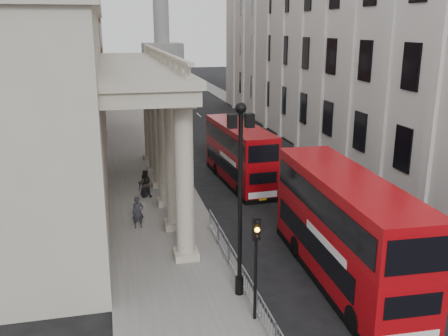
{
  "coord_description": "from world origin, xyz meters",
  "views": [
    {
      "loc": [
        -5.63,
        -14.67,
        11.28
      ],
      "look_at": [
        0.66,
        12.34,
        3.4
      ],
      "focal_mm": 40.0,
      "sensor_mm": 36.0,
      "label": 1
    }
  ],
  "objects_px": {
    "monument_column": "(161,3)",
    "bus_near": "(345,227)",
    "lamp_post_south": "(240,189)",
    "pedestrian_a": "(138,213)",
    "pedestrian_b": "(145,184)",
    "lamp_post_north": "(159,92)",
    "bus_far": "(239,153)",
    "traffic_light": "(256,250)",
    "lamp_post_mid": "(182,120)",
    "pedestrian_c": "(144,185)"
  },
  "relations": [
    {
      "from": "pedestrian_c",
      "to": "lamp_post_mid",
      "type": "bearing_deg",
      "value": 39.06
    },
    {
      "from": "lamp_post_south",
      "to": "pedestrian_a",
      "type": "distance_m",
      "value": 10.03
    },
    {
      "from": "pedestrian_a",
      "to": "pedestrian_b",
      "type": "relative_size",
      "value": 0.97
    },
    {
      "from": "traffic_light",
      "to": "bus_near",
      "type": "relative_size",
      "value": 0.37
    },
    {
      "from": "bus_far",
      "to": "pedestrian_a",
      "type": "xyz_separation_m",
      "value": [
        -7.97,
        -7.55,
        -1.23
      ]
    },
    {
      "from": "monument_column",
      "to": "lamp_post_south",
      "type": "height_order",
      "value": "monument_column"
    },
    {
      "from": "pedestrian_a",
      "to": "lamp_post_south",
      "type": "bearing_deg",
      "value": -71.04
    },
    {
      "from": "lamp_post_south",
      "to": "traffic_light",
      "type": "xyz_separation_m",
      "value": [
        0.1,
        -2.02,
        -1.8
      ]
    },
    {
      "from": "bus_far",
      "to": "pedestrian_b",
      "type": "xyz_separation_m",
      "value": [
        -7.16,
        -2.22,
        -1.21
      ]
    },
    {
      "from": "traffic_light",
      "to": "bus_far",
      "type": "distance_m",
      "value": 18.5
    },
    {
      "from": "bus_near",
      "to": "lamp_post_north",
      "type": "bearing_deg",
      "value": 101.18
    },
    {
      "from": "pedestrian_c",
      "to": "traffic_light",
      "type": "bearing_deg",
      "value": -74.64
    },
    {
      "from": "lamp_post_north",
      "to": "bus_far",
      "type": "bearing_deg",
      "value": -75.26
    },
    {
      "from": "monument_column",
      "to": "pedestrian_c",
      "type": "bearing_deg",
      "value": -97.37
    },
    {
      "from": "monument_column",
      "to": "traffic_light",
      "type": "distance_m",
      "value": 91.17
    },
    {
      "from": "lamp_post_south",
      "to": "bus_near",
      "type": "bearing_deg",
      "value": 4.28
    },
    {
      "from": "bus_far",
      "to": "pedestrian_a",
      "type": "distance_m",
      "value": 11.04
    },
    {
      "from": "monument_column",
      "to": "bus_near",
      "type": "distance_m",
      "value": 88.66
    },
    {
      "from": "monument_column",
      "to": "pedestrian_b",
      "type": "xyz_separation_m",
      "value": [
        -9.55,
        -74.22,
        -14.91
      ]
    },
    {
      "from": "lamp_post_north",
      "to": "pedestrian_c",
      "type": "height_order",
      "value": "lamp_post_north"
    },
    {
      "from": "pedestrian_c",
      "to": "pedestrian_a",
      "type": "bearing_deg",
      "value": -93.68
    },
    {
      "from": "monument_column",
      "to": "lamp_post_south",
      "type": "distance_m",
      "value": 88.94
    },
    {
      "from": "lamp_post_mid",
      "to": "traffic_light",
      "type": "relative_size",
      "value": 1.93
    },
    {
      "from": "lamp_post_mid",
      "to": "traffic_light",
      "type": "xyz_separation_m",
      "value": [
        0.1,
        -18.02,
        -1.8
      ]
    },
    {
      "from": "lamp_post_mid",
      "to": "lamp_post_north",
      "type": "xyz_separation_m",
      "value": [
        0.0,
        16.0,
        0.0
      ]
    },
    {
      "from": "lamp_post_north",
      "to": "bus_near",
      "type": "relative_size",
      "value": 0.72
    },
    {
      "from": "bus_far",
      "to": "monument_column",
      "type": "bearing_deg",
      "value": 84.69
    },
    {
      "from": "lamp_post_mid",
      "to": "pedestrian_b",
      "type": "xyz_separation_m",
      "value": [
        -2.95,
        -2.22,
        -3.84
      ]
    },
    {
      "from": "lamp_post_north",
      "to": "monument_column",
      "type": "bearing_deg",
      "value": 83.28
    },
    {
      "from": "pedestrian_b",
      "to": "pedestrian_a",
      "type": "bearing_deg",
      "value": 85.67
    },
    {
      "from": "lamp_post_mid",
      "to": "bus_far",
      "type": "distance_m",
      "value": 4.96
    },
    {
      "from": "bus_near",
      "to": "pedestrian_a",
      "type": "xyz_separation_m",
      "value": [
        -8.75,
        8.08,
        -1.55
      ]
    },
    {
      "from": "monument_column",
      "to": "lamp_post_north",
      "type": "bearing_deg",
      "value": -96.72
    },
    {
      "from": "pedestrian_a",
      "to": "bus_far",
      "type": "bearing_deg",
      "value": 38.4
    },
    {
      "from": "bus_near",
      "to": "pedestrian_b",
      "type": "height_order",
      "value": "bus_near"
    },
    {
      "from": "lamp_post_south",
      "to": "bus_far",
      "type": "relative_size",
      "value": 0.81
    },
    {
      "from": "bus_near",
      "to": "bus_far",
      "type": "xyz_separation_m",
      "value": [
        -0.78,
        15.63,
        -0.32
      ]
    },
    {
      "from": "lamp_post_south",
      "to": "pedestrian_a",
      "type": "height_order",
      "value": "lamp_post_south"
    },
    {
      "from": "lamp_post_south",
      "to": "pedestrian_a",
      "type": "xyz_separation_m",
      "value": [
        -3.76,
        8.46,
        -3.87
      ]
    },
    {
      "from": "lamp_post_mid",
      "to": "bus_near",
      "type": "relative_size",
      "value": 0.72
    },
    {
      "from": "bus_far",
      "to": "pedestrian_c",
      "type": "relative_size",
      "value": 6.59
    },
    {
      "from": "lamp_post_mid",
      "to": "pedestrian_a",
      "type": "distance_m",
      "value": 9.27
    },
    {
      "from": "pedestrian_a",
      "to": "pedestrian_b",
      "type": "bearing_deg",
      "value": 76.31
    },
    {
      "from": "pedestrian_a",
      "to": "pedestrian_b",
      "type": "distance_m",
      "value": 5.38
    },
    {
      "from": "bus_near",
      "to": "pedestrian_c",
      "type": "bearing_deg",
      "value": 122.66
    },
    {
      "from": "traffic_light",
      "to": "pedestrian_a",
      "type": "bearing_deg",
      "value": 110.24
    },
    {
      "from": "bus_far",
      "to": "pedestrian_c",
      "type": "distance_m",
      "value": 7.61
    },
    {
      "from": "lamp_post_north",
      "to": "pedestrian_a",
      "type": "bearing_deg",
      "value": -99.08
    },
    {
      "from": "lamp_post_mid",
      "to": "pedestrian_c",
      "type": "xyz_separation_m",
      "value": [
        -2.98,
        -2.06,
        -4.02
      ]
    },
    {
      "from": "pedestrian_b",
      "to": "lamp_post_mid",
      "type": "bearing_deg",
      "value": -138.72
    }
  ]
}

